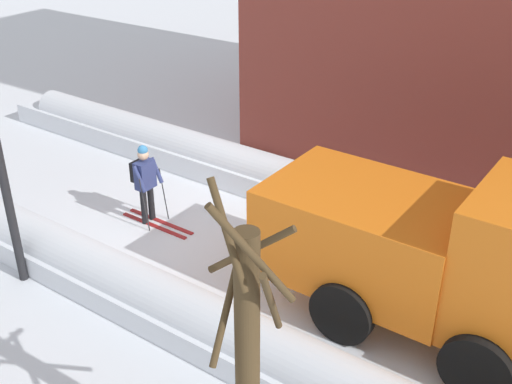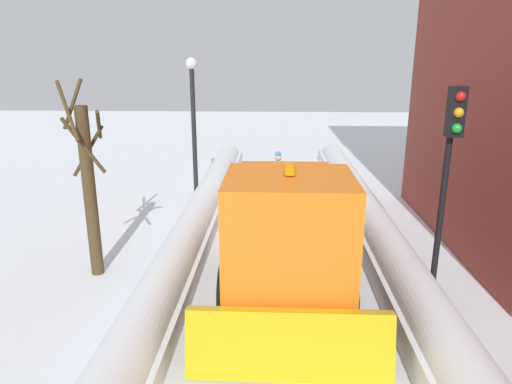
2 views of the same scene
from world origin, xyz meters
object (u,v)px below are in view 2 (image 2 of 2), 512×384
(bare_tree_near, at_px, (89,186))
(plow_truck, at_px, (286,227))
(traffic_light_pole, at_px, (450,157))
(street_lamp, at_px, (193,111))
(skier, at_px, (278,174))

(bare_tree_near, bearing_deg, plow_truck, 171.22)
(plow_truck, xyz_separation_m, traffic_light_pole, (-2.99, 0.40, 1.57))
(plow_truck, bearing_deg, street_lamp, -65.66)
(street_lamp, xyz_separation_m, bare_tree_near, (1.27, 6.17, -1.01))
(plow_truck, distance_m, traffic_light_pole, 3.40)
(street_lamp, bearing_deg, traffic_light_pole, 130.03)
(plow_truck, height_order, skier, plow_truck)
(plow_truck, xyz_separation_m, skier, (0.15, -6.41, -0.48))
(traffic_light_pole, bearing_deg, skier, -65.22)
(skier, relative_size, bare_tree_near, 0.41)
(skier, height_order, traffic_light_pole, traffic_light_pole)
(traffic_light_pole, xyz_separation_m, street_lamp, (6.09, -7.25, 0.07))
(plow_truck, relative_size, traffic_light_pole, 1.38)
(street_lamp, bearing_deg, plow_truck, 114.34)
(traffic_light_pole, distance_m, bare_tree_near, 7.49)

